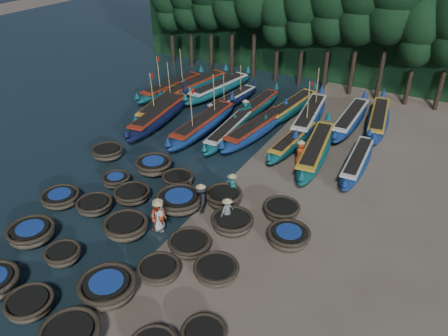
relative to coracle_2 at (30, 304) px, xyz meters
The scene contains 53 objects.
ground 9.88m from the coracle_2, 77.06° to the left, with size 120.00×120.00×0.00m, color #7B6A5A.
foliage_wall 33.52m from the coracle_2, 86.18° to the left, with size 40.00×3.00×10.00m, color black.
coracle_2 is the anchor object (origin of this frame).
coracle_3 2.64m from the coracle_2, ahead, with size 2.43×2.43×0.85m.
coracle_5 4.61m from the coracle_2, 139.10° to the left, with size 2.28×2.28×0.74m.
coracle_6 2.88m from the coracle_2, 111.02° to the left, with size 2.00×2.00×0.66m.
coracle_7 3.01m from the coracle_2, 43.89° to the left, with size 2.58×2.58×0.83m.
coracle_8 5.22m from the coracle_2, 50.35° to the left, with size 2.28×2.28×0.66m.
coracle_9 7.11m from the coracle_2, 16.97° to the left, with size 2.04×2.04×0.69m.
coracle_10 7.38m from the coracle_2, 127.98° to the left, with size 2.49×2.49×0.69m.
coracle_11 6.71m from the coracle_2, 111.77° to the left, with size 2.09×2.09×0.66m.
coracle_12 5.57m from the coracle_2, 87.76° to the left, with size 2.48×2.48×0.80m.
coracle_13 7.04m from the coracle_2, 59.44° to the left, with size 2.03×2.03×0.67m.
coracle_14 7.58m from the coracle_2, 43.22° to the left, with size 2.19×2.19×0.67m.
coracle_15 9.26m from the coracle_2, 110.00° to the left, with size 1.68×1.68×0.64m.
coracle_16 8.10m from the coracle_2, 99.92° to the left, with size 2.01×2.01×0.67m.
coracle_17 8.73m from the coracle_2, 81.66° to the left, with size 2.51×2.51×0.83m.
coracle_18 9.58m from the coracle_2, 61.57° to the left, with size 2.15×2.15×0.76m.
coracle_19 11.49m from the coracle_2, 49.86° to the left, with size 2.39×2.39×0.75m.
coracle_20 12.41m from the coracle_2, 118.10° to the left, with size 2.19×2.19×0.72m.
coracle_21 11.16m from the coracle_2, 101.22° to the left, with size 2.26×2.26×0.82m.
coracle_22 10.47m from the coracle_2, 90.48° to the left, with size 1.84×1.84×0.67m.
coracle_23 10.57m from the coracle_2, 72.67° to the left, with size 2.38×2.38×0.81m.
coracle_24 12.30m from the coracle_2, 59.20° to the left, with size 2.12×2.12×0.75m.
long_boat_1 20.01m from the coracle_2, 111.04° to the left, with size 2.90×8.51×3.66m.
long_boat_2 17.94m from the coracle_2, 109.83° to the left, with size 2.71×9.16×1.62m.
long_boat_3 17.35m from the coracle_2, 98.11° to the left, with size 1.69×9.21×3.91m.
long_boat_4 17.25m from the coracle_2, 91.48° to the left, with size 1.86×7.73×1.36m.
long_boat_5 18.43m from the coracle_2, 86.49° to the left, with size 2.50×8.68×1.54m.
long_boat_6 18.48m from the coracle_2, 77.57° to the left, with size 1.72×7.34×1.29m.
long_boat_7 18.31m from the coracle_2, 71.57° to the left, with size 2.71×8.93×1.58m.
long_boat_8 19.36m from the coracle_2, 64.18° to the left, with size 1.61×7.41×1.30m.
long_boat_9 23.90m from the coracle_2, 111.51° to the left, with size 2.45×8.54×3.65m.
long_boat_10 24.57m from the coracle_2, 106.86° to the left, with size 2.87×8.89×1.58m.
long_boat_11 24.51m from the coracle_2, 101.92° to the left, with size 2.92×8.79×1.57m.
long_boat_12 22.67m from the coracle_2, 97.54° to the left, with size 1.98×7.28×3.11m.
long_boat_13 22.23m from the coracle_2, 91.59° to the left, with size 1.45×7.64×1.34m.
long_boat_14 23.32m from the coracle_2, 85.45° to the left, with size 2.38×8.39×1.49m.
long_boat_15 22.43m from the coracle_2, 80.59° to the left, with size 2.71×9.10×3.90m.
long_boat_16 24.10m from the coracle_2, 74.55° to the left, with size 1.52×8.54×1.50m.
long_boat_17 25.55m from the coracle_2, 71.28° to the left, with size 2.62×8.50×1.51m.
fisherman_0 6.82m from the coracle_2, 77.73° to the left, with size 0.91×1.04×1.99m.
fisherman_1 11.30m from the coracle_2, 73.09° to the left, with size 0.61×0.52×1.70m.
fisherman_2 6.70m from the coracle_2, 76.62° to the left, with size 0.96×0.80×1.98m.
fisherman_3 9.25m from the coracle_2, 74.44° to the left, with size 1.13×1.24×1.87m.
fisherman_4 9.57m from the coracle_2, 64.03° to the left, with size 0.55×0.96×1.74m.
fisherman_5 20.26m from the coracle_2, 91.95° to the left, with size 1.11×1.59×1.85m.
fisherman_6 16.93m from the coracle_2, 72.17° to the left, with size 0.90×0.93×1.81m.
tree_0 33.15m from the coracle_2, 114.96° to the left, with size 3.68×3.68×8.68m.
tree_5 30.23m from the coracle_2, 94.42° to the left, with size 3.68×3.68×8.68m.
tree_6 30.28m from the coracle_2, 89.98° to the left, with size 4.09×4.09×9.65m.
tree_7 30.51m from the coracle_2, 85.54° to the left, with size 4.51×4.51×10.63m.
tree_10 31.52m from the coracle_2, 72.73° to the left, with size 3.68×3.68×8.68m.
Camera 1 is at (10.37, -16.39, 13.81)m, focal length 35.00 mm.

